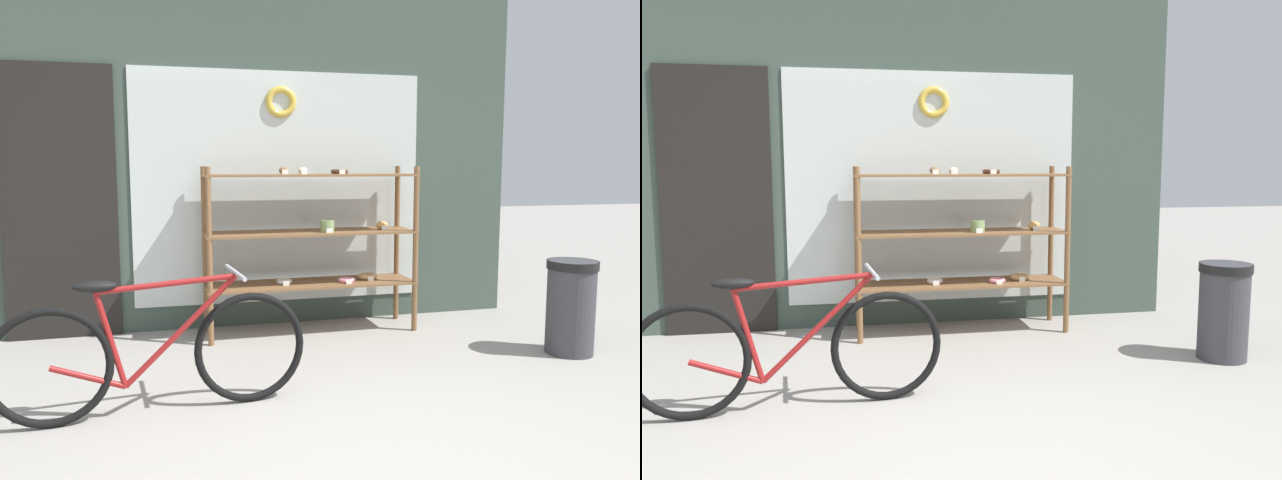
# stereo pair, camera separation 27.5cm
# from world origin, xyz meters

# --- Properties ---
(ground_plane) EXTENTS (30.00, 30.00, 0.00)m
(ground_plane) POSITION_xyz_m (0.00, 0.00, 0.00)
(ground_plane) COLOR gray
(storefront_facade) EXTENTS (4.52, 0.13, 3.20)m
(storefront_facade) POSITION_xyz_m (-0.05, 2.73, 1.55)
(storefront_facade) COLOR #3D4C42
(storefront_facade) RESTS_ON ground_plane
(display_case) EXTENTS (1.68, 0.45, 1.33)m
(display_case) POSITION_xyz_m (0.39, 2.37, 0.79)
(display_case) COLOR brown
(display_case) RESTS_ON ground_plane
(bicycle) EXTENTS (1.68, 0.46, 0.77)m
(bicycle) POSITION_xyz_m (-0.85, 0.96, 0.34)
(bicycle) COLOR black
(bicycle) RESTS_ON ground_plane
(trash_bin) EXTENTS (0.35, 0.35, 0.67)m
(trash_bin) POSITION_xyz_m (2.02, 1.32, 0.36)
(trash_bin) COLOR #38383D
(trash_bin) RESTS_ON ground_plane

